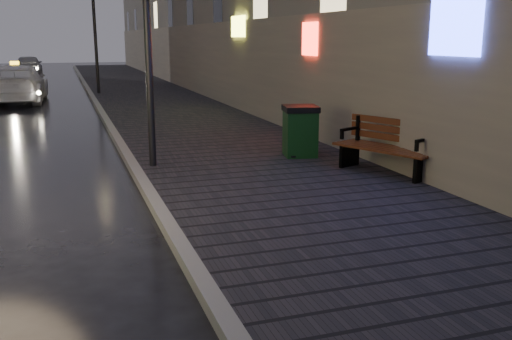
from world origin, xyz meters
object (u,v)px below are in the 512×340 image
Objects in this scene: lamp_far at (94,18)px; bench at (387,146)px; trash_bin at (300,131)px; taxi_mid at (17,84)px; car_far at (29,65)px.

lamp_far reaches higher than bench.
trash_bin reaches higher than bench.
lamp_far reaches higher than taxi_mid.
taxi_mid reaches higher than car_far.
taxi_mid is (-3.35, -1.60, -2.71)m from lamp_far.
bench is at bearing -53.06° from trash_bin.
lamp_far is at bearing 79.23° from bench.
trash_bin is at bearing 101.99° from car_far.
lamp_far is at bearing -151.48° from taxi_mid.
trash_bin is 0.25× the size of car_far.
taxi_mid is 1.26× the size of car_far.
lamp_far reaches higher than trash_bin.
lamp_far is 4.90× the size of trash_bin.
lamp_far is at bearing 112.59° from trash_bin.
car_far is at bearing 102.61° from lamp_far.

